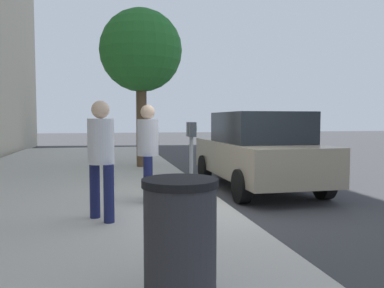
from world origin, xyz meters
name	(u,v)px	position (x,y,z in m)	size (l,w,h in m)	color
ground_plane	(221,208)	(0.00, 0.00, 0.00)	(80.00, 80.00, 0.00)	#38383A
sidewalk_slab	(48,212)	(0.00, 3.00, 0.07)	(28.00, 6.00, 0.15)	#B7B2A8
parking_meter	(191,144)	(0.08, 0.54, 1.17)	(0.36, 0.12, 1.41)	gray
pedestrian_at_meter	(148,145)	(0.15, 1.31, 1.15)	(0.52, 0.37, 1.72)	#191E4C
pedestrian_bystander	(101,151)	(-1.03, 2.10, 1.16)	(0.47, 0.38, 1.73)	#191E4C
parked_sedan_near	(257,150)	(1.64, -1.35, 0.89)	(4.41, 1.99, 1.77)	gray
street_tree	(141,52)	(5.28, 1.00, 3.66)	(2.50, 2.50, 4.80)	brown
trash_bin	(180,244)	(-3.85, 1.47, 0.66)	(0.59, 0.59, 1.01)	#2D2D33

